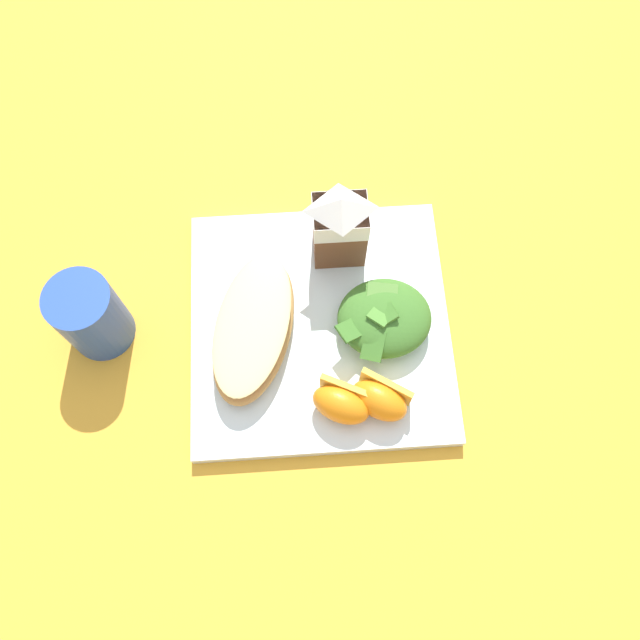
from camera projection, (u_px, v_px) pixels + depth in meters
ground at (320, 328)px, 0.73m from camera, size 3.00×3.00×0.00m
white_plate at (320, 326)px, 0.73m from camera, size 0.28×0.28×0.02m
cheesy_pizza_bread at (253, 328)px, 0.70m from camera, size 0.12×0.18×0.04m
green_salad_pile at (384, 318)px, 0.70m from camera, size 0.11×0.10×0.05m
milk_carton at (340, 224)px, 0.70m from camera, size 0.06×0.04×0.11m
orange_wedge_front at (342, 403)px, 0.67m from camera, size 0.07×0.06×0.04m
orange_wedge_middle at (380, 399)px, 0.67m from camera, size 0.07×0.06×0.04m
drinking_blue_cup at (91, 316)px, 0.69m from camera, size 0.07×0.07×0.10m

